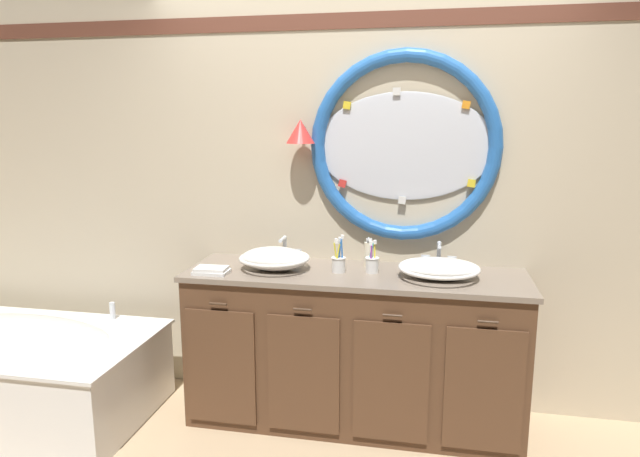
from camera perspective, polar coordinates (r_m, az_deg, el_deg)
ground_plane at (r=3.36m, az=2.17°, el=-20.72°), size 14.00×14.00×0.00m
back_wall_assembly at (r=3.46m, az=4.22°, el=3.70°), size 6.40×0.26×2.60m
vanity_counter at (r=3.38m, az=3.44°, el=-11.84°), size 1.94×0.61×0.91m
bathtub at (r=3.97m, az=-28.71°, el=-12.02°), size 1.70×0.92×0.61m
sink_basin_left at (r=3.28m, az=-4.62°, el=-3.01°), size 0.41×0.41×0.13m
sink_basin_right at (r=3.17m, az=11.90°, el=-3.94°), size 0.44×0.44×0.11m
faucet_set_left at (r=3.50m, az=-3.59°, el=-2.22°), size 0.21×0.13×0.15m
faucet_set_right at (r=3.39m, az=11.88°, el=-2.86°), size 0.20×0.13×0.16m
toothbrush_holder_left at (r=3.22m, az=1.88°, el=-3.46°), size 0.08×0.08×0.22m
toothbrush_holder_right at (r=3.22m, az=5.27°, el=-3.53°), size 0.08×0.08×0.20m
soap_dispenser at (r=3.34m, az=4.90°, el=-2.54°), size 0.05×0.06×0.18m
folded_hand_towel at (r=3.26m, az=-10.89°, el=-4.18°), size 0.19×0.13×0.04m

